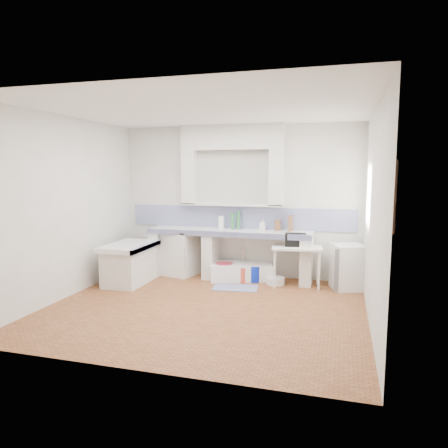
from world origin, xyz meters
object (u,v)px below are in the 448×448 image
(side_table, at_px, (296,267))
(fridge, at_px, (348,267))
(stove, at_px, (180,253))
(sink, at_px, (240,272))

(side_table, xyz_separation_m, fridge, (0.85, 0.08, 0.03))
(stove, xyz_separation_m, fridge, (3.07, -0.14, -0.03))
(stove, relative_size, side_table, 0.98)
(stove, height_order, sink, stove)
(side_table, distance_m, fridge, 0.85)
(stove, height_order, side_table, stove)
(sink, distance_m, side_table, 1.09)
(side_table, bearing_deg, stove, 167.28)
(sink, height_order, fridge, fridge)
(fridge, bearing_deg, stove, 156.77)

